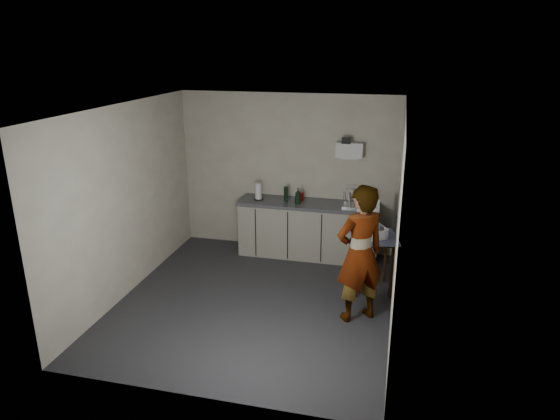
% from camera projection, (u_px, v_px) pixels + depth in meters
% --- Properties ---
extents(ground, '(4.00, 4.00, 0.00)m').
position_uv_depth(ground, '(255.00, 301.00, 6.79)').
color(ground, '#2D2E33').
rests_on(ground, ground).
extents(wall_back, '(3.60, 0.02, 2.60)m').
position_uv_depth(wall_back, '(288.00, 173.00, 8.21)').
color(wall_back, '#BCB5A4').
rests_on(wall_back, ground).
extents(wall_right, '(0.02, 4.00, 2.60)m').
position_uv_depth(wall_right, '(397.00, 222.00, 5.98)').
color(wall_right, '#BCB5A4').
rests_on(wall_right, ground).
extents(wall_left, '(0.02, 4.00, 2.60)m').
position_uv_depth(wall_left, '(127.00, 201.00, 6.78)').
color(wall_left, '#BCB5A4').
rests_on(wall_left, ground).
extents(ceiling, '(3.60, 4.00, 0.01)m').
position_uv_depth(ceiling, '(252.00, 108.00, 5.97)').
color(ceiling, silver).
rests_on(ceiling, wall_back).
extents(kitchen_counter, '(2.24, 0.62, 0.91)m').
position_uv_depth(kitchen_counter, '(308.00, 231.00, 8.13)').
color(kitchen_counter, black).
rests_on(kitchen_counter, ground).
extents(wall_shelf, '(0.42, 0.18, 0.37)m').
position_uv_depth(wall_shelf, '(349.00, 150.00, 7.78)').
color(wall_shelf, white).
rests_on(wall_shelf, ground).
extents(side_table, '(0.75, 0.75, 0.81)m').
position_uv_depth(side_table, '(373.00, 243.00, 6.90)').
color(side_table, '#3B200D').
rests_on(side_table, ground).
extents(standing_man, '(0.77, 0.72, 1.77)m').
position_uv_depth(standing_man, '(360.00, 254.00, 6.11)').
color(standing_man, '#B2A593').
rests_on(standing_man, ground).
extents(soap_bottle, '(0.11, 0.11, 0.26)m').
position_uv_depth(soap_bottle, '(298.00, 196.00, 7.88)').
color(soap_bottle, black).
rests_on(soap_bottle, kitchen_counter).
extents(soda_can, '(0.07, 0.07, 0.14)m').
position_uv_depth(soda_can, '(302.00, 197.00, 8.05)').
color(soda_can, red).
rests_on(soda_can, kitchen_counter).
extents(dark_bottle, '(0.07, 0.07, 0.24)m').
position_uv_depth(dark_bottle, '(286.00, 194.00, 8.02)').
color(dark_bottle, black).
rests_on(dark_bottle, kitchen_counter).
extents(paper_towel, '(0.15, 0.15, 0.28)m').
position_uv_depth(paper_towel, '(258.00, 192.00, 8.10)').
color(paper_towel, black).
rests_on(paper_towel, kitchen_counter).
extents(dish_rack, '(0.41, 0.31, 0.29)m').
position_uv_depth(dish_rack, '(356.00, 202.00, 7.78)').
color(dish_rack, silver).
rests_on(dish_rack, kitchen_counter).
extents(bakery_box, '(0.46, 0.46, 0.47)m').
position_uv_depth(bakery_box, '(372.00, 229.00, 6.83)').
color(bakery_box, white).
rests_on(bakery_box, side_table).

